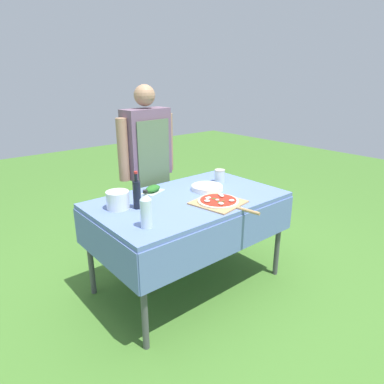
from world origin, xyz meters
The scene contains 10 objects.
ground_plane centered at (0.00, 0.00, 0.00)m, with size 12.00×12.00×0.00m, color #477A2D.
prep_table centered at (0.00, 0.00, 0.70)m, with size 1.50×0.92×0.77m.
person_cook centered at (0.05, 0.65, 0.95)m, with size 0.60×0.23×1.61m.
pizza_on_peel centered at (0.10, -0.24, 0.79)m, with size 0.39×0.54×0.05m.
oil_bottle centered at (-0.42, 0.07, 0.88)m, with size 0.06×0.06×0.28m.
water_bottle centered at (-0.55, -0.25, 0.89)m, with size 0.08×0.08×0.25m.
herb_container centered at (-0.13, 0.29, 0.80)m, with size 0.21×0.17×0.06m.
mixing_tub centered at (-0.53, 0.15, 0.84)m, with size 0.17×0.17×0.13m, color silver.
plate_stack centered at (0.24, 0.05, 0.79)m, with size 0.27×0.27×0.04m.
sauce_jar centered at (0.48, 0.14, 0.82)m, with size 0.09×0.09×0.12m.
Camera 1 is at (-1.60, -1.94, 1.69)m, focal length 32.00 mm.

